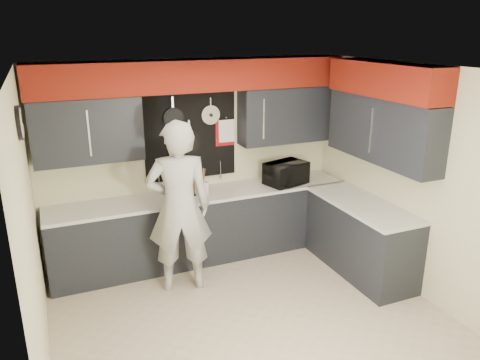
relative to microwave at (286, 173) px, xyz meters
name	(u,v)px	position (x,y,z in m)	size (l,w,h in m)	color
ground	(248,314)	(-1.16, -1.35, -1.07)	(4.00, 4.00, 0.00)	#C4B198
back_wall_assembly	(197,107)	(-1.15, 0.25, 0.94)	(4.00, 0.36, 2.60)	beige
right_wall_assembly	(386,120)	(0.69, -1.09, 0.87)	(0.36, 3.50, 2.60)	beige
left_wall_assembly	(31,231)	(-3.16, -1.34, 0.26)	(0.05, 3.50, 2.60)	beige
base_cabinets	(247,229)	(-0.67, -0.22, -0.61)	(3.95, 2.20, 0.92)	black
microwave	(286,173)	(0.00, 0.00, 0.00)	(0.55, 0.37, 0.30)	black
knife_block	(190,188)	(-1.33, 0.07, -0.05)	(0.09, 0.09, 0.20)	#3D2513
utensil_crock	(204,188)	(-1.14, 0.08, -0.08)	(0.12, 0.12, 0.15)	white
coffee_maker	(185,181)	(-1.38, 0.14, 0.02)	(0.20, 0.24, 0.33)	black
person	(179,208)	(-1.65, -0.51, -0.06)	(0.74, 0.49, 2.02)	#BBBBB9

